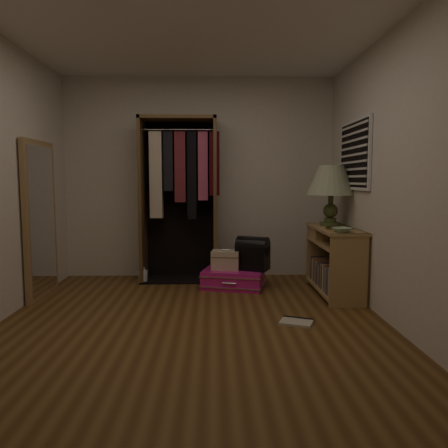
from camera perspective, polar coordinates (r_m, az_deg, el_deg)
The scene contains 13 objects.
ground at distance 3.99m, azimuth -4.08°, elevation -12.92°, with size 4.00×4.00×0.00m, color brown.
room_walls at distance 3.83m, azimuth -3.07°, elevation 9.08°, with size 3.52×4.02×2.60m.
console_bookshelf at distance 5.08m, azimuth 14.09°, elevation -4.46°, with size 0.42×1.12×0.75m.
open_wardrobe at distance 5.56m, azimuth -5.68°, elevation 5.09°, with size 0.99×0.50×2.05m.
floor_mirror at distance 5.15m, azimuth -22.87°, elevation 0.55°, with size 0.06×0.80×1.70m.
pink_suitcase at distance 5.24m, azimuth 1.25°, elevation -7.12°, with size 0.81×0.67×0.22m.
train_case at distance 5.21m, azimuth 0.22°, elevation -4.69°, with size 0.36×0.28×0.24m.
black_bag at distance 5.18m, azimuth 3.76°, elevation -3.75°, with size 0.43×0.37×0.40m.
table_lamp at distance 5.18m, azimuth 13.82°, elevation 5.37°, with size 0.73×0.73×0.69m.
brass_tray at distance 4.86m, azimuth 14.80°, elevation -0.55°, with size 0.39×0.39×0.02m.
ceramic_bowl at distance 4.58m, azimuth 15.16°, elevation -0.75°, with size 0.19×0.19×0.05m, color #A3C3A6.
white_jug at distance 5.58m, azimuth -10.52°, elevation -6.71°, with size 0.11×0.11×0.19m.
floor_book at distance 4.07m, azimuth 9.50°, elevation -12.45°, with size 0.34×0.31×0.03m.
Camera 1 is at (0.19, -3.78, 1.28)m, focal length 35.00 mm.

